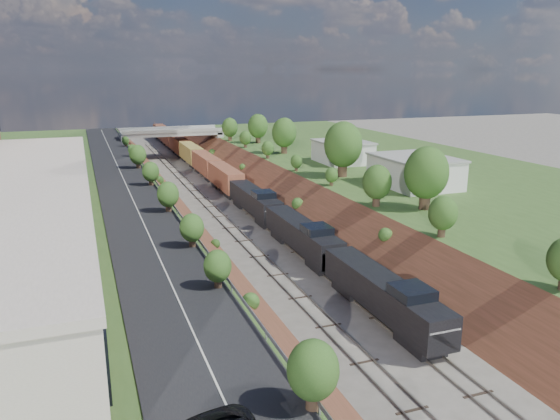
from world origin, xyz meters
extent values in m
cube|color=#3A5B25|center=(33.00, 60.00, 2.50)|extent=(44.00, 180.00, 5.00)
cube|color=brown|center=(-11.00, 60.00, 0.00)|extent=(10.00, 180.00, 10.00)
cube|color=brown|center=(11.00, 60.00, 0.00)|extent=(10.00, 180.00, 10.00)
cube|color=gray|center=(-2.60, 60.00, 0.09)|extent=(1.58, 180.00, 0.18)
cube|color=gray|center=(2.60, 60.00, 0.09)|extent=(1.58, 180.00, 0.18)
cube|color=black|center=(-15.50, 60.00, 5.05)|extent=(8.00, 180.00, 0.10)
cube|color=#99999E|center=(-11.40, 60.00, 5.55)|extent=(0.06, 171.00, 0.30)
cube|color=brown|center=(-28.00, 38.00, 6.10)|extent=(14.00, 62.00, 2.20)
cube|color=silver|center=(-28.00, 38.00, 9.35)|extent=(14.00, 62.00, 4.30)
cube|color=silver|center=(-28.00, 38.00, 11.75)|extent=(14.30, 62.30, 0.50)
cube|color=gray|center=(-11.50, 122.00, 3.10)|extent=(1.50, 8.00, 6.20)
cube|color=gray|center=(11.50, 122.00, 3.10)|extent=(1.50, 8.00, 6.20)
cube|color=gray|center=(0.00, 122.00, 6.20)|extent=(24.00, 8.00, 1.00)
cube|color=gray|center=(0.00, 118.00, 7.00)|extent=(24.00, 0.30, 0.80)
cube|color=gray|center=(0.00, 126.00, 7.00)|extent=(24.00, 0.30, 0.80)
cube|color=silver|center=(23.50, 52.00, 7.00)|extent=(9.00, 12.00, 4.00)
cube|color=silver|center=(23.00, 74.00, 6.80)|extent=(8.00, 10.00, 3.60)
cylinder|color=#473323|center=(17.00, 40.00, 6.31)|extent=(1.30, 1.30, 2.62)
ellipsoid|color=#2E571E|center=(17.00, 40.00, 9.46)|extent=(5.25, 5.25, 6.30)
cylinder|color=#473323|center=(-11.80, 20.00, 5.61)|extent=(0.66, 0.66, 1.22)
ellipsoid|color=#2E571E|center=(-11.80, 20.00, 7.08)|extent=(2.45, 2.45, 2.94)
cube|color=black|center=(2.60, 19.09, 0.45)|extent=(2.40, 4.00, 0.90)
cube|color=black|center=(2.60, 24.93, 2.31)|extent=(2.95, 17.68, 2.83)
cube|color=black|center=(2.60, 17.59, 1.80)|extent=(2.71, 3.00, 1.80)
cube|color=silver|center=(2.60, 17.59, 2.80)|extent=(2.71, 3.00, 0.15)
cube|color=black|center=(2.60, 20.59, 4.10)|extent=(2.89, 3.10, 0.90)
cube|color=black|center=(2.60, 43.61, 2.31)|extent=(2.95, 17.68, 2.83)
cube|color=black|center=(2.60, 62.29, 2.31)|extent=(2.95, 17.68, 2.83)
cube|color=brown|center=(2.60, 119.33, 2.67)|extent=(2.95, 94.39, 3.54)
camera|label=1|loc=(-21.19, -13.72, 21.29)|focal=35.00mm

